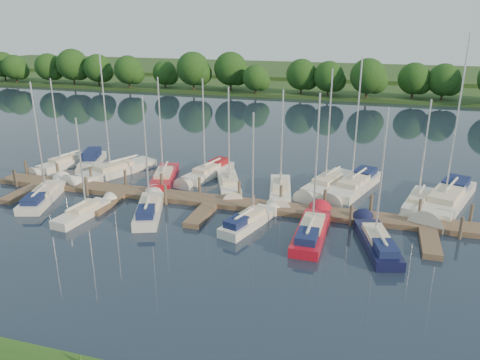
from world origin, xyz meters
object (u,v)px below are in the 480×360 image
(sailboat_n_5, at_px, (229,185))
(sailboat_n_0, at_px, (64,164))
(dock, at_px, (211,204))
(sailboat_s_2, at_px, (149,210))
(motorboat, at_px, (92,161))

(sailboat_n_5, bearing_deg, sailboat_n_0, -26.38)
(dock, xyz_separation_m, sailboat_s_2, (-3.95, -2.78, 0.14))
(sailboat_n_0, relative_size, motorboat, 1.56)
(sailboat_n_0, height_order, motorboat, sailboat_n_0)
(dock, relative_size, sailboat_n_0, 4.39)
(sailboat_n_0, height_order, sailboat_n_5, sailboat_n_5)
(dock, distance_m, motorboat, 16.87)
(motorboat, distance_m, sailboat_s_2, 15.03)
(dock, distance_m, sailboat_n_0, 18.47)
(sailboat_s_2, bearing_deg, sailboat_n_0, 128.19)
(sailboat_n_5, bearing_deg, sailboat_s_2, 38.10)
(dock, bearing_deg, motorboat, 155.36)
(motorboat, height_order, sailboat_s_2, sailboat_s_2)
(sailboat_n_5, height_order, sailboat_s_2, sailboat_s_2)
(dock, height_order, motorboat, motorboat)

